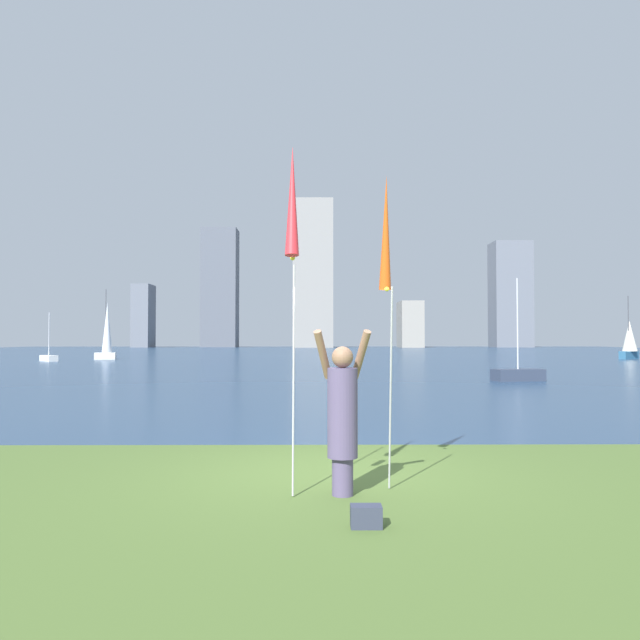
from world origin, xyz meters
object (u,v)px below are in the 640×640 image
object	(u,v)px
sailboat_5	(629,340)
bag	(366,516)
person	(342,413)
kite_flag_left	(292,209)
kite_flag_right	(386,239)
sailboat_2	(49,358)
sailboat_3	(518,374)
sailboat_6	(107,334)

from	to	relation	value
sailboat_5	bag	bearing A→B (deg)	-119.85
person	kite_flag_left	bearing A→B (deg)	-162.68
kite_flag_right	sailboat_5	world-z (taller)	sailboat_5
sailboat_2	sailboat_3	world-z (taller)	sailboat_3
person	sailboat_5	xyz separation A→B (m)	(27.51, 46.39, 0.73)
bag	kite_flag_left	bearing A→B (deg)	130.66
person	bag	xyz separation A→B (m)	(0.18, -1.23, -0.86)
kite_flag_left	sailboat_2	size ratio (longest dim) A/B	1.06
person	kite_flag_left	distance (m)	2.48
kite_flag_left	sailboat_5	world-z (taller)	sailboat_5
kite_flag_left	person	bearing A→B (deg)	30.04
kite_flag_right	sailboat_6	distance (m)	48.11
kite_flag_right	bag	distance (m)	3.55
kite_flag_right	sailboat_6	size ratio (longest dim) A/B	0.66
kite_flag_left	bag	bearing A→B (deg)	-49.34
sailboat_5	kite_flag_right	bearing A→B (deg)	-120.42
kite_flag_right	sailboat_3	bearing A→B (deg)	66.94
kite_flag_left	sailboat_3	bearing A→B (deg)	64.97
kite_flag_left	kite_flag_right	distance (m)	1.49
kite_flag_left	sailboat_2	world-z (taller)	kite_flag_left
kite_flag_left	sailboat_6	distance (m)	48.50
bag	sailboat_3	size ratio (longest dim) A/B	0.07
sailboat_6	person	bearing A→B (deg)	-68.02
bag	sailboat_2	world-z (taller)	sailboat_2
kite_flag_left	bag	distance (m)	3.45
bag	sailboat_3	distance (m)	21.87
person	sailboat_6	world-z (taller)	sailboat_6
person	sailboat_5	size ratio (longest dim) A/B	0.35
person	sailboat_6	size ratio (longest dim) A/B	0.33
kite_flag_right	sailboat_6	world-z (taller)	sailboat_6
person	kite_flag_left	xyz separation A→B (m)	(-0.59, -0.34, 2.38)
sailboat_6	kite_flag_left	bearing A→B (deg)	-68.82
sailboat_2	sailboat_6	xyz separation A→B (m)	(3.37, 3.55, 1.94)
person	bag	world-z (taller)	person
sailboat_3	kite_flag_right	bearing A→B (deg)	-113.06
kite_flag_right	person	bearing A→B (deg)	-137.14
person	sailboat_2	size ratio (longest dim) A/B	0.51
sailboat_2	sailboat_6	size ratio (longest dim) A/B	0.64
kite_flag_right	bag	xyz separation A→B (m)	(-0.41, -1.78, -3.04)
sailboat_5	sailboat_6	distance (m)	45.65
kite_flag_right	sailboat_6	bearing A→B (deg)	112.87
person	sailboat_3	size ratio (longest dim) A/B	0.44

